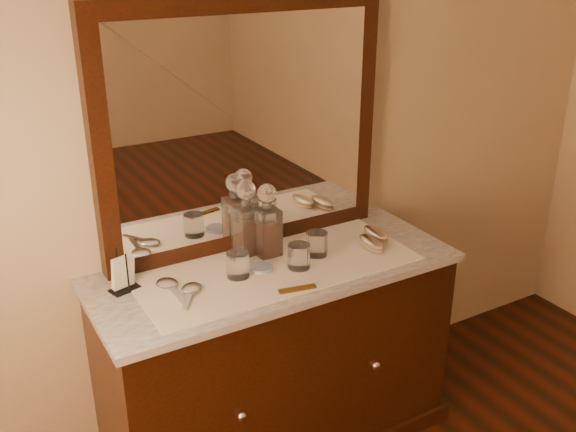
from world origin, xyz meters
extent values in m
plane|color=tan|center=(0.00, 2.25, 1.40)|extent=(4.50, 4.50, 0.00)
cube|color=black|center=(0.00, 1.96, 0.41)|extent=(1.40, 0.55, 0.82)
cube|color=black|center=(0.00, 1.96, 0.04)|extent=(1.46, 0.59, 0.08)
sphere|color=silver|center=(-0.30, 1.67, 0.45)|extent=(0.04, 0.04, 0.04)
sphere|color=silver|center=(0.30, 1.67, 0.45)|extent=(0.04, 0.04, 0.04)
cube|color=white|center=(0.00, 1.96, 0.83)|extent=(1.44, 0.59, 0.03)
cube|color=black|center=(0.00, 2.20, 1.35)|extent=(1.20, 0.08, 1.00)
cube|color=white|center=(0.00, 2.17, 1.35)|extent=(1.06, 0.01, 0.86)
cube|color=white|center=(0.00, 1.94, 0.85)|extent=(1.10, 0.45, 0.00)
cylinder|color=white|center=(-0.06, 1.95, 0.86)|extent=(0.11, 0.11, 0.02)
cube|color=brown|center=(-0.02, 1.75, 0.86)|extent=(0.14, 0.05, 0.01)
cube|color=black|center=(-0.57, 2.07, 0.85)|extent=(0.12, 0.09, 0.01)
cylinder|color=black|center=(-0.56, 2.04, 0.93)|extent=(0.01, 0.01, 0.16)
cylinder|color=black|center=(-0.57, 2.10, 0.93)|extent=(0.01, 0.01, 0.16)
cube|color=white|center=(-0.57, 2.07, 0.92)|extent=(0.09, 0.06, 0.13)
cube|color=brown|center=(-0.04, 2.11, 0.92)|extent=(0.08, 0.08, 0.14)
cube|color=white|center=(-0.04, 2.11, 0.95)|extent=(0.10, 0.10, 0.20)
cylinder|color=white|center=(-0.04, 2.11, 1.07)|extent=(0.04, 0.04, 0.03)
sphere|color=white|center=(-0.04, 2.11, 1.12)|extent=(0.09, 0.09, 0.08)
cube|color=brown|center=(0.02, 2.06, 0.92)|extent=(0.08, 0.08, 0.14)
cube|color=white|center=(0.02, 2.06, 0.95)|extent=(0.09, 0.09, 0.19)
cylinder|color=white|center=(0.02, 2.06, 1.06)|extent=(0.04, 0.04, 0.03)
sphere|color=white|center=(0.02, 2.06, 1.12)|extent=(0.08, 0.08, 0.08)
ellipsoid|color=tan|center=(0.42, 1.89, 0.87)|extent=(0.08, 0.16, 0.02)
ellipsoid|color=silver|center=(0.42, 1.89, 0.88)|extent=(0.08, 0.16, 0.02)
ellipsoid|color=tan|center=(0.49, 1.95, 0.87)|extent=(0.08, 0.16, 0.02)
ellipsoid|color=silver|center=(0.49, 1.95, 0.88)|extent=(0.08, 0.16, 0.02)
ellipsoid|color=silver|center=(-0.42, 2.01, 0.86)|extent=(0.08, 0.10, 0.02)
cube|color=silver|center=(-0.42, 1.92, 0.86)|extent=(0.02, 0.13, 0.01)
ellipsoid|color=silver|center=(-0.36, 1.93, 0.86)|extent=(0.11, 0.12, 0.02)
cube|color=silver|center=(-0.40, 1.86, 0.86)|extent=(0.08, 0.11, 0.01)
cylinder|color=white|center=(-0.16, 1.95, 0.90)|extent=(0.09, 0.09, 0.10)
cylinder|color=white|center=(0.07, 1.89, 0.90)|extent=(0.09, 0.09, 0.10)
cylinder|color=white|center=(0.19, 1.95, 0.90)|extent=(0.09, 0.09, 0.10)
camera|label=1|loc=(-1.09, -0.03, 2.03)|focal=40.65mm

